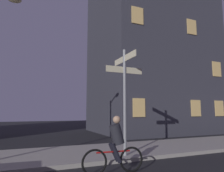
# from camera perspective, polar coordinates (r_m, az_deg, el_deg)

# --- Properties ---
(sidewalk_kerb) EXTENTS (40.00, 3.45, 0.14)m
(sidewalk_kerb) POSITION_cam_1_polar(r_m,az_deg,el_deg) (8.98, -1.26, -17.84)
(sidewalk_kerb) COLOR #9E9991
(sidewalk_kerb) RESTS_ON ground_plane
(signpost) EXTENTS (1.53, 1.78, 3.99)m
(signpost) POSITION_cam_1_polar(r_m,az_deg,el_deg) (7.80, 3.55, -1.09)
(signpost) COLOR gray
(signpost) RESTS_ON sidewalk_kerb
(cyclist) EXTENTS (1.82, 0.35, 1.61)m
(cyclist) POSITION_cam_1_polar(r_m,az_deg,el_deg) (6.03, 0.89, -16.53)
(cyclist) COLOR black
(cyclist) RESTS_ON ground_plane
(building_right_block) EXTENTS (9.68, 7.98, 21.78)m
(building_right_block) POSITION_cam_1_polar(r_m,az_deg,el_deg) (20.78, 10.27, 19.06)
(building_right_block) COLOR #383842
(building_right_block) RESTS_ON ground_plane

